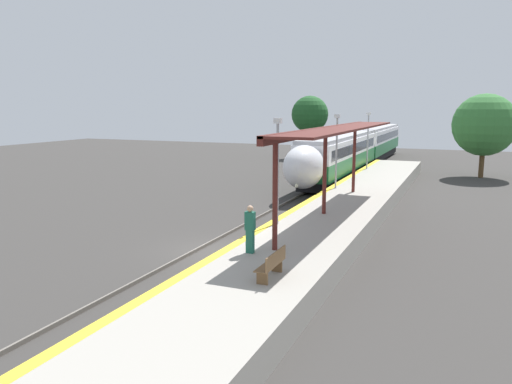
# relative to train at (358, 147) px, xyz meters

# --- Properties ---
(ground_plane) EXTENTS (120.00, 120.00, 0.00)m
(ground_plane) POSITION_rel_train_xyz_m (0.00, -31.36, -2.28)
(ground_plane) COLOR #383533
(rail_left) EXTENTS (0.08, 90.00, 0.15)m
(rail_left) POSITION_rel_train_xyz_m (-0.72, -31.36, -2.20)
(rail_left) COLOR slate
(rail_left) RESTS_ON ground_plane
(rail_right) EXTENTS (0.08, 90.00, 0.15)m
(rail_right) POSITION_rel_train_xyz_m (0.72, -31.36, -2.20)
(rail_right) COLOR slate
(rail_right) RESTS_ON ground_plane
(train) EXTENTS (2.82, 40.62, 3.98)m
(train) POSITION_rel_train_xyz_m (0.00, 0.00, 0.00)
(train) COLOR black
(train) RESTS_ON ground_plane
(platform_right) EXTENTS (4.36, 64.00, 1.04)m
(platform_right) POSITION_rel_train_xyz_m (3.90, -31.36, -1.76)
(platform_right) COLOR #9E998E
(platform_right) RESTS_ON ground_plane
(platform_bench) EXTENTS (0.44, 1.70, 0.89)m
(platform_bench) POSITION_rel_train_xyz_m (4.69, -36.46, -0.77)
(platform_bench) COLOR brown
(platform_bench) RESTS_ON platform_right
(person_waiting) EXTENTS (0.36, 0.24, 1.80)m
(person_waiting) POSITION_rel_train_xyz_m (2.93, -34.19, -0.31)
(person_waiting) COLOR #1E604C
(person_waiting) RESTS_ON platform_right
(railway_signal) EXTENTS (0.28, 0.28, 4.15)m
(railway_signal) POSITION_rel_train_xyz_m (-1.97, -7.72, 0.27)
(railway_signal) COLOR #59595E
(railway_signal) RESTS_ON ground_plane
(lamppost_near) EXTENTS (0.36, 0.20, 4.85)m
(lamppost_near) POSITION_rel_train_xyz_m (2.23, -29.45, 1.56)
(lamppost_near) COLOR #9E9EA3
(lamppost_near) RESTS_ON platform_right
(lamppost_mid) EXTENTS (0.36, 0.20, 4.85)m
(lamppost_mid) POSITION_rel_train_xyz_m (2.23, -18.36, 1.56)
(lamppost_mid) COLOR #9E9EA3
(lamppost_mid) RESTS_ON platform_right
(lamppost_far) EXTENTS (0.36, 0.20, 4.85)m
(lamppost_far) POSITION_rel_train_xyz_m (2.23, -7.27, 1.56)
(lamppost_far) COLOR #9E9EA3
(lamppost_far) RESTS_ON platform_right
(station_canopy) EXTENTS (2.02, 17.03, 4.39)m
(station_canopy) POSITION_rel_train_xyz_m (4.20, -26.44, 2.84)
(station_canopy) COLOR #511E19
(station_canopy) RESTS_ON platform_right
(background_tree_left) EXTENTS (4.53, 4.53, 7.67)m
(background_tree_left) POSITION_rel_train_xyz_m (-8.01, 9.37, 3.10)
(background_tree_left) COLOR brown
(background_tree_left) RESTS_ON ground_plane
(background_tree_right) EXTENTS (5.56, 5.56, 7.52)m
(background_tree_right) POSITION_rel_train_xyz_m (11.45, -1.22, 2.46)
(background_tree_right) COLOR brown
(background_tree_right) RESTS_ON ground_plane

